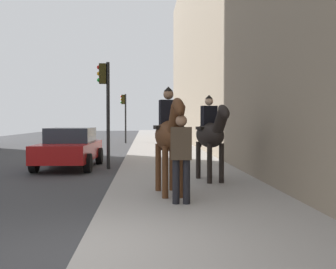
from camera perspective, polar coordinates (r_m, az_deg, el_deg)
name	(u,v)px	position (r m, az deg, el deg)	size (l,w,h in m)	color
sidewalk_slab	(233,252)	(5.36, 9.12, -16.05)	(120.00, 3.91, 0.12)	gray
mounted_horse_near	(170,134)	(8.60, 0.22, 0.07)	(2.15, 0.75, 2.33)	#4C2B16
mounted_horse_far	(211,133)	(10.61, 6.04, 0.15)	(2.14, 0.83, 2.27)	black
pedestrian_greeting	(181,153)	(7.68, 1.89, -2.62)	(0.30, 0.43, 1.70)	black
car_near_lane	(70,147)	(14.91, -13.69, -1.79)	(4.27, 2.06, 1.44)	maroon
traffic_light_near_curb	(105,97)	(14.26, -8.84, 5.19)	(0.20, 0.44, 3.73)	black
traffic_light_far_curb	(124,110)	(30.23, -6.19, 3.44)	(0.20, 0.44, 3.66)	black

